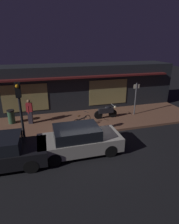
# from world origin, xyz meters

# --- Properties ---
(ground_plane) EXTENTS (60.00, 60.00, 0.00)m
(ground_plane) POSITION_xyz_m (0.00, 0.00, 0.00)
(ground_plane) COLOR black
(sidewalk_slab) EXTENTS (18.00, 4.00, 0.15)m
(sidewalk_slab) POSITION_xyz_m (0.00, 3.00, 0.07)
(sidewalk_slab) COLOR brown
(sidewalk_slab) RESTS_ON ground_plane
(storefront_building) EXTENTS (18.00, 3.30, 3.60)m
(storefront_building) POSITION_xyz_m (0.00, 6.39, 1.80)
(storefront_building) COLOR black
(storefront_building) RESTS_ON ground_plane
(motorcycle) EXTENTS (1.70, 0.55, 0.97)m
(motorcycle) POSITION_xyz_m (2.29, 2.95, 0.65)
(motorcycle) COLOR black
(motorcycle) RESTS_ON sidewalk_slab
(bicycle_parked) EXTENTS (1.43, 0.92, 0.91)m
(bicycle_parked) POSITION_xyz_m (0.27, 2.00, 0.51)
(bicycle_parked) COLOR black
(bicycle_parked) RESTS_ON sidewalk_slab
(person_photographer) EXTENTS (0.42, 0.61, 1.67)m
(person_photographer) POSITION_xyz_m (-2.91, 3.43, 1.03)
(person_photographer) COLOR #28232D
(person_photographer) RESTS_ON sidewalk_slab
(sign_post) EXTENTS (0.44, 0.09, 2.40)m
(sign_post) POSITION_xyz_m (4.62, 3.09, 1.51)
(sign_post) COLOR #47474C
(sign_post) RESTS_ON sidewalk_slab
(trash_bin) EXTENTS (0.48, 0.48, 0.93)m
(trash_bin) POSITION_xyz_m (-4.14, 3.82, 0.62)
(trash_bin) COLOR #2D4C33
(trash_bin) RESTS_ON sidewalk_slab
(traffic_light_pole) EXTENTS (0.24, 0.33, 3.60)m
(traffic_light_pole) POSITION_xyz_m (-3.10, 0.11, 2.48)
(traffic_light_pole) COLOR black
(traffic_light_pole) RESTS_ON ground_plane
(parked_car_far) EXTENTS (4.10, 1.79, 1.42)m
(parked_car_far) POSITION_xyz_m (-0.50, -0.64, 0.70)
(parked_car_far) COLOR black
(parked_car_far) RESTS_ON ground_plane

